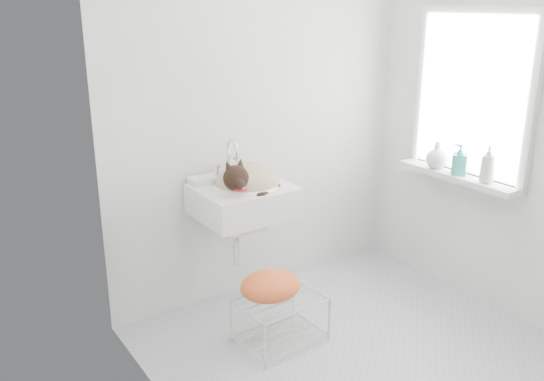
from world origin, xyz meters
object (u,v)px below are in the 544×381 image
bottle_b (458,174)px  bottle_a (486,183)px  bottle_c (436,168)px  sink (243,186)px  cat (247,180)px  wire_rack (280,319)px

bottle_b → bottle_a: bearing=-90.0°
bottle_b → bottle_c: bottle_b is taller
bottle_a → bottle_c: bearing=90.0°
sink → bottle_c: size_ratio=3.14×
cat → bottle_c: bearing=-29.1°
sink → cat: 0.05m
sink → cat: bearing=-54.4°
bottle_a → bottle_c: size_ratio=1.10×
bottle_a → bottle_b: bearing=90.0°
bottle_a → bottle_b: (0.00, 0.21, 0.00)m
cat → bottle_b: cat is taller
bottle_b → bottle_c: 0.19m
cat → wire_rack: cat is taller
sink → bottle_c: 1.35m
wire_rack → bottle_a: bearing=-14.5°
sink → bottle_c: sink is taller
sink → bottle_a: sink is taller
sink → bottle_c: bearing=-15.7°
bottle_b → bottle_c: bearing=90.0°
cat → wire_rack: bearing=-108.0°
cat → bottle_c: size_ratio=2.71×
sink → bottle_b: sink is taller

